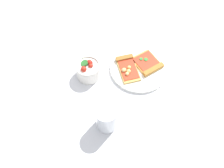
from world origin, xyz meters
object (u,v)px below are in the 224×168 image
Objects in this scene: pizza_slice_far at (127,67)px; plate at (139,68)px; salad_bowl at (88,70)px; soda_glass at (107,118)px; pizza_slice_near at (148,64)px.

plate is at bearing -166.08° from pizza_slice_far.
plate is 0.22m from salad_bowl.
pizza_slice_near is at bearing -114.45° from soda_glass.
soda_glass is at bearing 119.18° from salad_bowl.
pizza_slice_far is at bearing -99.53° from soda_glass.
pizza_slice_near is at bearing -159.78° from pizza_slice_far.
soda_glass reaches higher than salad_bowl.
soda_glass is (0.13, 0.29, 0.04)m from pizza_slice_near.
pizza_slice_far is at bearing 20.22° from pizza_slice_near.
pizza_slice_near is 1.47× the size of salad_bowl.
salad_bowl is at bearing 18.08° from pizza_slice_far.
pizza_slice_far is 1.21× the size of soda_glass.
soda_glass reaches higher than pizza_slice_near.
pizza_slice_near is (-0.04, -0.02, 0.01)m from plate.
pizza_slice_near is 0.32m from soda_glass.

